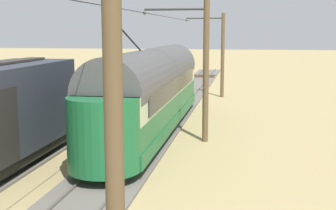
% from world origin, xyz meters
% --- Properties ---
extents(ground_plane, '(220.00, 220.00, 0.00)m').
position_xyz_m(ground_plane, '(0.00, 0.00, 0.00)').
color(ground_plane, tan).
extents(track_streetcar_siding, '(2.80, 80.00, 0.18)m').
position_xyz_m(track_streetcar_siding, '(-2.20, -0.31, 0.05)').
color(track_streetcar_siding, '#666059').
rests_on(track_streetcar_siding, ground).
extents(track_adjacent_siding, '(2.80, 80.00, 0.18)m').
position_xyz_m(track_adjacent_siding, '(2.20, -0.31, 0.05)').
color(track_adjacent_siding, '#666059').
rests_on(track_adjacent_siding, ground).
extents(vintage_streetcar, '(2.65, 18.46, 5.42)m').
position_xyz_m(vintage_streetcar, '(-2.20, -1.91, 2.27)').
color(vintage_streetcar, '#196033').
rests_on(vintage_streetcar, ground).
extents(catenary_pole_foreground, '(3.11, 0.28, 6.56)m').
position_xyz_m(catenary_pole_foreground, '(-4.99, -15.29, 3.45)').
color(catenary_pole_foreground, brown).
rests_on(catenary_pole_foreground, ground).
extents(catenary_pole_mid_near, '(3.11, 0.28, 6.56)m').
position_xyz_m(catenary_pole_mid_near, '(-4.99, -0.38, 3.45)').
color(catenary_pole_mid_near, brown).
rests_on(catenary_pole_mid_near, ground).
extents(catenary_pole_mid_far, '(3.11, 0.28, 6.56)m').
position_xyz_m(catenary_pole_mid_far, '(-4.99, 14.53, 3.45)').
color(catenary_pole_mid_far, brown).
rests_on(catenary_pole_mid_far, ground).
extents(overhead_wire_run, '(2.90, 33.82, 0.18)m').
position_xyz_m(overhead_wire_run, '(-2.28, -1.15, 6.02)').
color(overhead_wire_run, black).
rests_on(overhead_wire_run, ground).
extents(spare_tie_stack, '(2.40, 2.40, 0.54)m').
position_xyz_m(spare_tie_stack, '(6.19, -4.29, 0.27)').
color(spare_tie_stack, '#47331E').
rests_on(spare_tie_stack, ground).
extents(track_end_bumper, '(1.80, 0.60, 0.80)m').
position_xyz_m(track_end_bumper, '(2.20, -15.06, 0.40)').
color(track_end_bumper, '#B2A519').
rests_on(track_end_bumper, ground).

